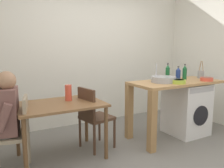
{
  "coord_description": "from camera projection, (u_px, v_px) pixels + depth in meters",
  "views": [
    {
      "loc": [
        -1.76,
        -2.35,
        1.47
      ],
      "look_at": [
        -0.21,
        0.45,
        0.95
      ],
      "focal_mm": 37.14,
      "sensor_mm": 36.0,
      "label": 1
    }
  ],
  "objects": [
    {
      "name": "washing_machine",
      "position": [
        186.0,
        109.0,
        3.91
      ],
      "size": [
        0.6,
        0.61,
        0.86
      ],
      "color": "white",
      "rests_on": "ground_plane"
    },
    {
      "name": "sink_basin",
      "position": [
        164.0,
        79.0,
        3.57
      ],
      "size": [
        0.38,
        0.38,
        0.09
      ],
      "primitive_type": "cylinder",
      "color": "#9EA0A5",
      "rests_on": "kitchen_counter"
    },
    {
      "name": "vase",
      "position": [
        68.0,
        93.0,
        3.13
      ],
      "size": [
        0.09,
        0.09,
        0.22
      ],
      "primitive_type": "cylinder",
      "color": "#D84C38",
      "rests_on": "dining_table"
    },
    {
      "name": "chair_opposite",
      "position": [
        93.0,
        115.0,
        3.29
      ],
      "size": [
        0.47,
        0.47,
        0.9
      ],
      "rotation": [
        0.0,
        0.0,
        -1.37
      ],
      "color": "#4C3323",
      "rests_on": "ground_plane"
    },
    {
      "name": "mixing_bowl",
      "position": [
        178.0,
        81.0,
        3.46
      ],
      "size": [
        0.21,
        0.21,
        0.06
      ],
      "color": "#A8C63D",
      "rests_on": "kitchen_counter"
    },
    {
      "name": "seated_person",
      "position": [
        1.0,
        118.0,
        2.6
      ],
      "size": [
        0.54,
        0.54,
        1.2
      ],
      "rotation": [
        0.0,
        0.0,
        1.36
      ],
      "color": "#595651",
      "rests_on": "ground_plane"
    },
    {
      "name": "tap",
      "position": [
        156.0,
        72.0,
        3.71
      ],
      "size": [
        0.02,
        0.02,
        0.28
      ],
      "primitive_type": "cylinder",
      "color": "#B2B2B7",
      "rests_on": "kitchen_counter"
    },
    {
      "name": "kitchen_counter",
      "position": [
        166.0,
        92.0,
        3.63
      ],
      "size": [
        1.5,
        0.68,
        0.92
      ],
      "color": "tan",
      "rests_on": "ground_plane"
    },
    {
      "name": "bottle_tall_green",
      "position": [
        168.0,
        72.0,
        3.9
      ],
      "size": [
        0.07,
        0.07,
        0.27
      ],
      "color": "#19592D",
      "rests_on": "kitchen_counter"
    },
    {
      "name": "bottle_squat_brown",
      "position": [
        178.0,
        74.0,
        3.87
      ],
      "size": [
        0.08,
        0.08,
        0.22
      ],
      "color": "navy",
      "rests_on": "kitchen_counter"
    },
    {
      "name": "colander",
      "position": [
        207.0,
        79.0,
        3.73
      ],
      "size": [
        0.2,
        0.2,
        0.06
      ],
      "color": "#D84C38",
      "rests_on": "kitchen_counter"
    },
    {
      "name": "dining_table",
      "position": [
        60.0,
        111.0,
        3.01
      ],
      "size": [
        1.1,
        0.76,
        0.74
      ],
      "color": "brown",
      "rests_on": "ground_plane"
    },
    {
      "name": "scissors",
      "position": [
        178.0,
        82.0,
        3.6
      ],
      "size": [
        0.15,
        0.06,
        0.01
      ],
      "color": "#B2B2B7",
      "rests_on": "kitchen_counter"
    },
    {
      "name": "bottle_clear_small",
      "position": [
        185.0,
        73.0,
        3.87
      ],
      "size": [
        0.07,
        0.07,
        0.26
      ],
      "color": "#19592D",
      "rests_on": "kitchen_counter"
    },
    {
      "name": "chair_person_seat",
      "position": [
        17.0,
        131.0,
        2.67
      ],
      "size": [
        0.47,
        0.47,
        0.9
      ],
      "rotation": [
        0.0,
        0.0,
        1.36
      ],
      "color": "gray",
      "rests_on": "ground_plane"
    },
    {
      "name": "wall_back",
      "position": [
        88.0,
        53.0,
        4.4
      ],
      "size": [
        4.6,
        0.1,
        2.7
      ],
      "primitive_type": "cube",
      "color": "silver",
      "rests_on": "ground_plane"
    },
    {
      "name": "ground_plane",
      "position": [
        142.0,
        157.0,
        3.1
      ],
      "size": [
        5.46,
        5.46,
        0.0
      ],
      "primitive_type": "plane",
      "color": "slate"
    },
    {
      "name": "utensil_crock",
      "position": [
        201.0,
        74.0,
        4.04
      ],
      "size": [
        0.11,
        0.11,
        0.3
      ],
      "color": "gray",
      "rests_on": "kitchen_counter"
    }
  ]
}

